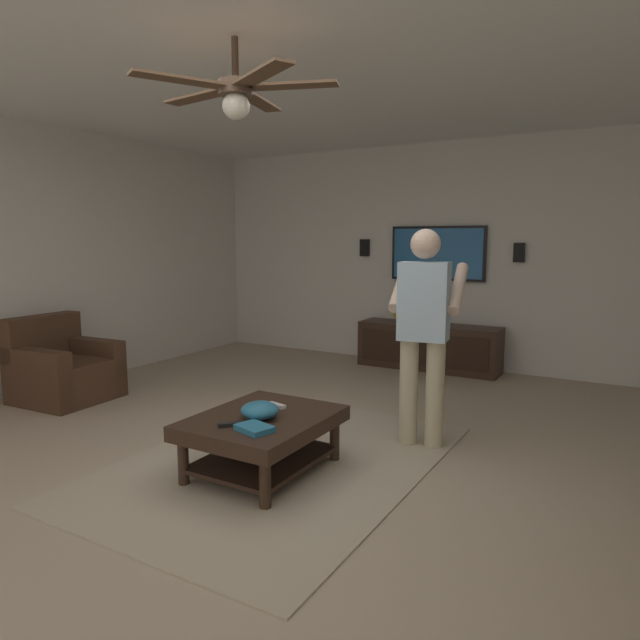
{
  "coord_description": "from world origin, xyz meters",
  "views": [
    {
      "loc": [
        -3.06,
        -2.1,
        1.56
      ],
      "look_at": [
        0.6,
        0.03,
        0.96
      ],
      "focal_mm": 31.61,
      "sensor_mm": 36.0,
      "label": 1
    }
  ],
  "objects_px": {
    "armchair": "(63,372)",
    "remote_white": "(277,405)",
    "coffee_table": "(263,430)",
    "person_standing": "(424,325)",
    "ceiling_fan": "(237,93)",
    "media_console": "(428,347)",
    "wall_speaker_right": "(365,248)",
    "book": "(255,428)",
    "remote_black": "(230,424)",
    "wall_speaker_left": "(519,253)",
    "vase_round": "(402,313)",
    "bowl": "(260,410)",
    "tv": "(438,253)"
  },
  "relations": [
    {
      "from": "coffee_table",
      "to": "remote_black",
      "type": "distance_m",
      "value": 0.31
    },
    {
      "from": "wall_speaker_left",
      "to": "armchair",
      "type": "bearing_deg",
      "value": 132.71
    },
    {
      "from": "armchair",
      "to": "coffee_table",
      "type": "relative_size",
      "value": 0.85
    },
    {
      "from": "coffee_table",
      "to": "media_console",
      "type": "xyz_separation_m",
      "value": [
        3.53,
        0.09,
        -0.02
      ]
    },
    {
      "from": "bowl",
      "to": "remote_black",
      "type": "distance_m",
      "value": 0.23
    },
    {
      "from": "coffee_table",
      "to": "wall_speaker_left",
      "type": "bearing_deg",
      "value": -12.96
    },
    {
      "from": "person_standing",
      "to": "wall_speaker_left",
      "type": "height_order",
      "value": "person_standing"
    },
    {
      "from": "vase_round",
      "to": "wall_speaker_left",
      "type": "height_order",
      "value": "wall_speaker_left"
    },
    {
      "from": "media_console",
      "to": "vase_round",
      "type": "xyz_separation_m",
      "value": [
        0.01,
        0.35,
        0.39
      ]
    },
    {
      "from": "wall_speaker_right",
      "to": "bowl",
      "type": "bearing_deg",
      "value": -163.99
    },
    {
      "from": "coffee_table",
      "to": "wall_speaker_right",
      "type": "xyz_separation_m",
      "value": [
        3.78,
        1.08,
        1.16
      ]
    },
    {
      "from": "media_console",
      "to": "bowl",
      "type": "height_order",
      "value": "media_console"
    },
    {
      "from": "armchair",
      "to": "wall_speaker_left",
      "type": "xyz_separation_m",
      "value": [
        3.33,
        -3.61,
        1.14
      ]
    },
    {
      "from": "remote_black",
      "to": "ceiling_fan",
      "type": "distance_m",
      "value": 1.99
    },
    {
      "from": "bowl",
      "to": "coffee_table",
      "type": "bearing_deg",
      "value": 22.21
    },
    {
      "from": "remote_white",
      "to": "remote_black",
      "type": "distance_m",
      "value": 0.49
    },
    {
      "from": "tv",
      "to": "person_standing",
      "type": "bearing_deg",
      "value": 16.77
    },
    {
      "from": "tv",
      "to": "person_standing",
      "type": "height_order",
      "value": "tv"
    },
    {
      "from": "remote_white",
      "to": "media_console",
      "type": "bearing_deg",
      "value": -76.18
    },
    {
      "from": "media_console",
      "to": "remote_black",
      "type": "distance_m",
      "value": 3.81
    },
    {
      "from": "bowl",
      "to": "wall_speaker_left",
      "type": "bearing_deg",
      "value": -12.4
    },
    {
      "from": "media_console",
      "to": "wall_speaker_right",
      "type": "height_order",
      "value": "wall_speaker_right"
    },
    {
      "from": "armchair",
      "to": "remote_white",
      "type": "bearing_deg",
      "value": -8.51
    },
    {
      "from": "armchair",
      "to": "person_standing",
      "type": "relative_size",
      "value": 0.52
    },
    {
      "from": "armchair",
      "to": "remote_white",
      "type": "height_order",
      "value": "armchair"
    },
    {
      "from": "remote_black",
      "to": "armchair",
      "type": "bearing_deg",
      "value": -63.69
    },
    {
      "from": "coffee_table",
      "to": "person_standing",
      "type": "bearing_deg",
      "value": -35.43
    },
    {
      "from": "media_console",
      "to": "wall_speaker_right",
      "type": "relative_size",
      "value": 7.73
    },
    {
      "from": "coffee_table",
      "to": "remote_white",
      "type": "xyz_separation_m",
      "value": [
        0.21,
        0.03,
        0.12
      ]
    },
    {
      "from": "book",
      "to": "vase_round",
      "type": "distance_m",
      "value": 3.86
    },
    {
      "from": "bowl",
      "to": "wall_speaker_left",
      "type": "xyz_separation_m",
      "value": [
        3.84,
        -0.85,
        0.96
      ]
    },
    {
      "from": "ceiling_fan",
      "to": "person_standing",
      "type": "bearing_deg",
      "value": -29.52
    },
    {
      "from": "person_standing",
      "to": "remote_white",
      "type": "height_order",
      "value": "person_standing"
    },
    {
      "from": "tv",
      "to": "coffee_table",
      "type": "bearing_deg",
      "value": 1.3
    },
    {
      "from": "armchair",
      "to": "media_console",
      "type": "xyz_separation_m",
      "value": [
        3.08,
        -2.65,
        -0.0
      ]
    },
    {
      "from": "coffee_table",
      "to": "bowl",
      "type": "distance_m",
      "value": 0.17
    },
    {
      "from": "wall_speaker_left",
      "to": "wall_speaker_right",
      "type": "xyz_separation_m",
      "value": [
        0.0,
        1.95,
        0.04
      ]
    },
    {
      "from": "vase_round",
      "to": "media_console",
      "type": "bearing_deg",
      "value": -91.24
    },
    {
      "from": "coffee_table",
      "to": "person_standing",
      "type": "distance_m",
      "value": 1.42
    },
    {
      "from": "remote_black",
      "to": "book",
      "type": "bearing_deg",
      "value": 132.83
    },
    {
      "from": "bowl",
      "to": "wall_speaker_left",
      "type": "height_order",
      "value": "wall_speaker_left"
    },
    {
      "from": "book",
      "to": "remote_black",
      "type": "bearing_deg",
      "value": 16.78
    },
    {
      "from": "wall_speaker_right",
      "to": "armchair",
      "type": "bearing_deg",
      "value": 153.5
    },
    {
      "from": "armchair",
      "to": "bowl",
      "type": "xyz_separation_m",
      "value": [
        -0.51,
        -2.76,
        0.18
      ]
    },
    {
      "from": "armchair",
      "to": "remote_black",
      "type": "xyz_separation_m",
      "value": [
        -0.73,
        -2.69,
        0.13
      ]
    },
    {
      "from": "media_console",
      "to": "tv",
      "type": "relative_size",
      "value": 1.45
    },
    {
      "from": "remote_white",
      "to": "ceiling_fan",
      "type": "xyz_separation_m",
      "value": [
        -0.44,
        -0.05,
        1.99
      ]
    },
    {
      "from": "bowl",
      "to": "wall_speaker_right",
      "type": "height_order",
      "value": "wall_speaker_right"
    },
    {
      "from": "wall_speaker_right",
      "to": "ceiling_fan",
      "type": "distance_m",
      "value": 4.27
    },
    {
      "from": "remote_black",
      "to": "vase_round",
      "type": "xyz_separation_m",
      "value": [
        3.82,
        0.39,
        0.25
      ]
    }
  ]
}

